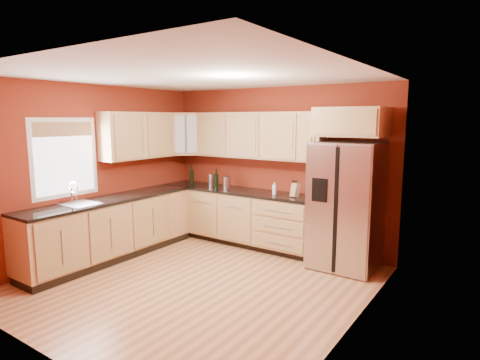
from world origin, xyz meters
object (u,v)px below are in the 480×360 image
object	(u,v)px
knife_block	(295,190)
soap_dispenser	(274,188)
refrigerator	(346,206)
canister_left	(212,180)
wine_bottle_a	(192,174)

from	to	relation	value
knife_block	soap_dispenser	distance (m)	0.36
refrigerator	soap_dispenser	size ratio (longest dim) A/B	9.47
canister_left	soap_dispenser	distance (m)	1.29
canister_left	wine_bottle_a	bearing A→B (deg)	-177.68
refrigerator	knife_block	size ratio (longest dim) A/B	8.45
knife_block	refrigerator	bearing A→B (deg)	14.65
refrigerator	soap_dispenser	bearing A→B (deg)	178.10
canister_left	knife_block	world-z (taller)	canister_left
wine_bottle_a	soap_dispenser	xyz separation A→B (m)	(1.74, -0.04, -0.08)
soap_dispenser	canister_left	bearing A→B (deg)	177.48
canister_left	wine_bottle_a	world-z (taller)	wine_bottle_a
refrigerator	canister_left	xyz separation A→B (m)	(-2.46, 0.10, 0.14)
canister_left	knife_block	bearing A→B (deg)	-2.04
wine_bottle_a	soap_dispenser	distance (m)	1.74
refrigerator	knife_block	xyz separation A→B (m)	(-0.81, 0.04, 0.14)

